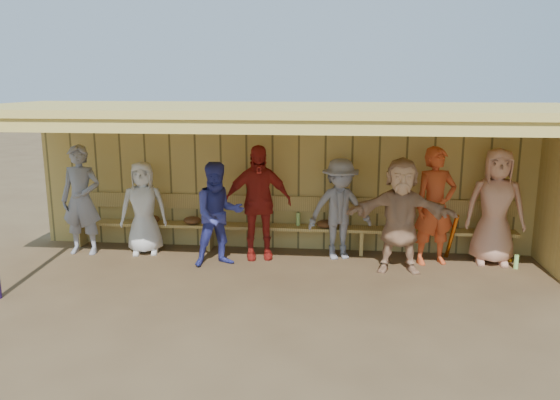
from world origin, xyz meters
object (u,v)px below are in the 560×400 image
object	(u,v)px
player_f	(400,215)
player_h	(495,207)
player_d	(258,202)
player_e	(340,209)
bench	(285,221)
player_a	(81,200)
player_b	(144,208)
player_c	(219,214)
player_g	(435,206)

from	to	relation	value
player_f	player_h	world-z (taller)	player_h
player_d	player_e	xyz separation A→B (m)	(1.32, 0.11, -0.11)
player_e	player_h	world-z (taller)	player_h
player_d	bench	xyz separation A→B (m)	(0.40, 0.42, -0.40)
bench	player_a	bearing A→B (deg)	-171.51
player_b	player_h	size ratio (longest dim) A/B	0.85
bench	player_b	bearing A→B (deg)	-170.74
player_c	bench	bearing A→B (deg)	16.78
player_d	player_c	bearing A→B (deg)	-154.59
player_a	player_g	size ratio (longest dim) A/B	0.98
player_a	player_g	bearing A→B (deg)	1.33
player_f	player_e	bearing A→B (deg)	149.80
player_c	bench	world-z (taller)	player_c
player_a	player_d	distance (m)	2.94
player_c	player_d	size ratio (longest dim) A/B	0.88
player_g	player_h	distance (m)	0.95
player_c	player_h	size ratio (longest dim) A/B	0.89
player_g	player_a	bearing A→B (deg)	164.26
player_f	bench	distance (m)	2.04
player_e	player_g	size ratio (longest dim) A/B	0.88
player_e	player_g	xyz separation A→B (m)	(1.48, -0.11, 0.11)
player_c	player_h	world-z (taller)	player_h
player_e	player_f	xyz separation A→B (m)	(0.90, -0.54, 0.05)
player_b	player_h	xyz separation A→B (m)	(5.67, 0.07, 0.14)
player_d	player_g	world-z (taller)	player_g
player_f	bench	bearing A→B (deg)	155.89
player_c	player_b	bearing A→B (deg)	136.39
player_b	player_e	bearing A→B (deg)	-11.82
player_a	player_b	size ratio (longest dim) A/B	1.18
player_f	bench	size ratio (longest dim) A/B	0.23
player_e	bench	distance (m)	1.02
player_h	player_a	bearing A→B (deg)	-172.83
bench	player_c	bearing A→B (deg)	-138.37
player_b	player_a	bearing A→B (deg)	173.57
player_c	bench	size ratio (longest dim) A/B	0.22
player_c	player_e	xyz separation A→B (m)	(1.87, 0.54, 0.00)
player_e	bench	world-z (taller)	player_e
player_d	player_e	distance (m)	1.33
player_b	player_g	distance (m)	4.73
player_b	player_c	distance (m)	1.45
player_h	bench	size ratio (longest dim) A/B	0.24
player_a	player_f	distance (m)	5.18
player_b	player_d	distance (m)	1.93
player_f	player_c	bearing A→B (deg)	-179.21
player_h	player_d	bearing A→B (deg)	-172.79
player_e	player_a	bearing A→B (deg)	163.71
player_d	player_f	distance (m)	2.27
player_e	player_h	xyz separation A→B (m)	(2.42, 0.00, 0.10)
player_a	player_e	size ratio (longest dim) A/B	1.12
player_d	player_b	bearing A→B (deg)	166.30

